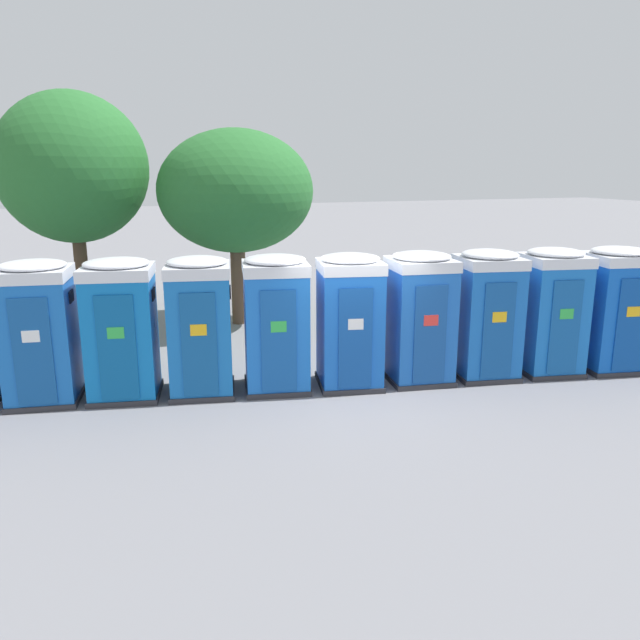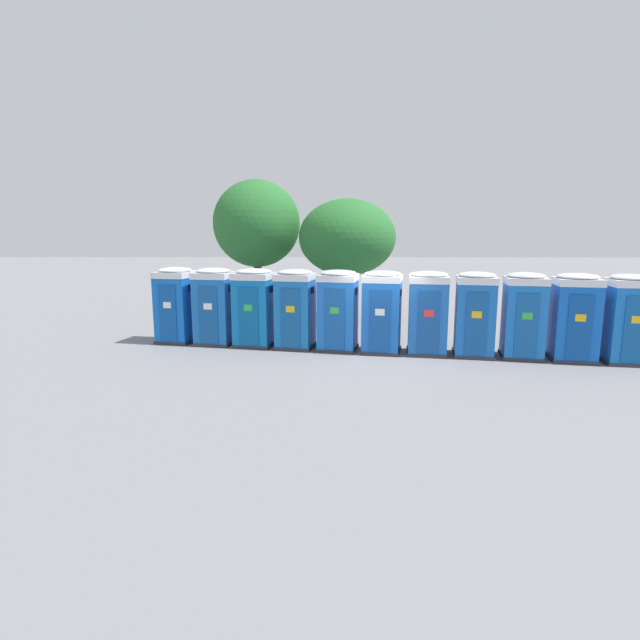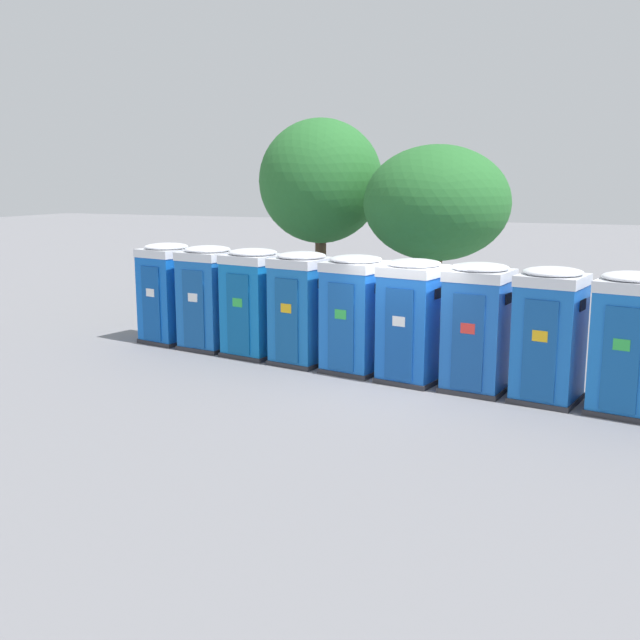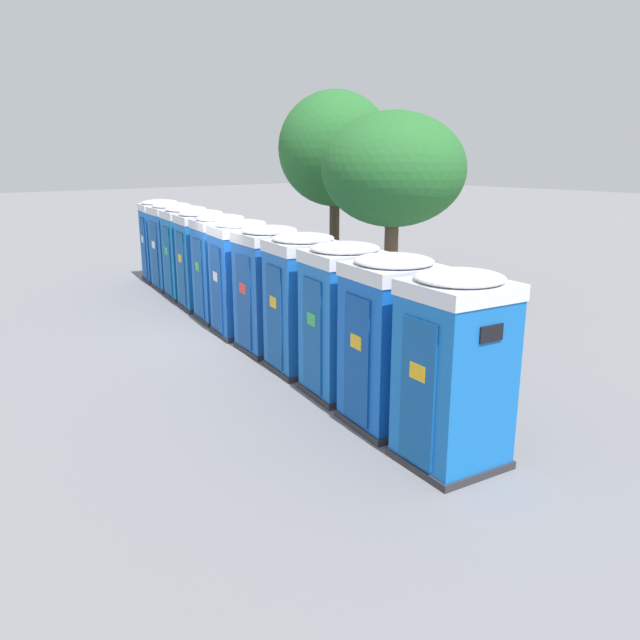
# 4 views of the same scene
# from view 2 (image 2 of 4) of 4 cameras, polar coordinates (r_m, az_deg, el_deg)

# --- Properties ---
(ground_plane) EXTENTS (120.00, 120.00, 0.00)m
(ground_plane) POSITION_cam_2_polar(r_m,az_deg,el_deg) (15.43, 6.90, -3.91)
(ground_plane) COLOR slate
(portapotty_0) EXTENTS (1.39, 1.42, 2.54)m
(portapotty_0) POSITION_cam_2_polar(r_m,az_deg,el_deg) (17.51, -16.09, 1.70)
(portapotty_0) COLOR #2D2D33
(portapotty_0) RESTS_ON ground
(portapotty_1) EXTENTS (1.36, 1.36, 2.54)m
(portapotty_1) POSITION_cam_2_polar(r_m,az_deg,el_deg) (16.90, -11.95, 1.59)
(portapotty_1) COLOR #2D2D33
(portapotty_1) RESTS_ON ground
(portapotty_2) EXTENTS (1.43, 1.41, 2.54)m
(portapotty_2) POSITION_cam_2_polar(r_m,az_deg,el_deg) (16.40, -7.50, 1.47)
(portapotty_2) COLOR #2D2D33
(portapotty_2) RESTS_ON ground
(portapotty_3) EXTENTS (1.37, 1.41, 2.54)m
(portapotty_3) POSITION_cam_2_polar(r_m,az_deg,el_deg) (15.98, -2.84, 1.32)
(portapotty_3) COLOR #2D2D33
(portapotty_3) RESTS_ON ground
(portapotty_4) EXTENTS (1.41, 1.41, 2.54)m
(portapotty_4) POSITION_cam_2_polar(r_m,az_deg,el_deg) (15.71, 2.07, 1.17)
(portapotty_4) COLOR #2D2D33
(portapotty_4) RESTS_ON ground
(portapotty_5) EXTENTS (1.39, 1.41, 2.54)m
(portapotty_5) POSITION_cam_2_polar(r_m,az_deg,el_deg) (15.50, 7.09, 0.98)
(portapotty_5) COLOR #2D2D33
(portapotty_5) RESTS_ON ground
(portapotty_6) EXTENTS (1.34, 1.35, 2.54)m
(portapotty_6) POSITION_cam_2_polar(r_m,az_deg,el_deg) (15.51, 12.21, 0.84)
(portapotty_6) COLOR #2D2D33
(portapotty_6) RESTS_ON ground
(portapotty_7) EXTENTS (1.37, 1.40, 2.54)m
(portapotty_7) POSITION_cam_2_polar(r_m,az_deg,el_deg) (15.64, 17.28, 0.68)
(portapotty_7) COLOR #2D2D33
(portapotty_7) RESTS_ON ground
(portapotty_8) EXTENTS (1.37, 1.40, 2.54)m
(portapotty_8) POSITION_cam_2_polar(r_m,az_deg,el_deg) (15.87, 22.23, 0.52)
(portapotty_8) COLOR #2D2D33
(portapotty_8) RESTS_ON ground
(portapotty_9) EXTENTS (1.43, 1.41, 2.54)m
(portapotty_9) POSITION_cam_2_polar(r_m,az_deg,el_deg) (16.16, 27.07, 0.32)
(portapotty_9) COLOR #2D2D33
(portapotty_9) RESTS_ON ground
(portapotty_10) EXTENTS (1.33, 1.35, 2.54)m
(portapotty_10) POSITION_cam_2_polar(r_m,az_deg,el_deg) (16.58, 31.68, 0.14)
(portapotty_10) COLOR #2D2D33
(portapotty_10) RESTS_ON ground
(street_tree_0) EXTENTS (3.75, 3.75, 5.93)m
(street_tree_0) POSITION_cam_2_polar(r_m,az_deg,el_deg) (22.19, -7.24, 10.83)
(street_tree_0) COLOR #4C3826
(street_tree_0) RESTS_ON ground
(street_tree_1) EXTENTS (3.98, 3.98, 5.05)m
(street_tree_1) POSITION_cam_2_polar(r_m,az_deg,el_deg) (20.79, 3.12, 9.36)
(street_tree_1) COLOR brown
(street_tree_1) RESTS_ON ground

